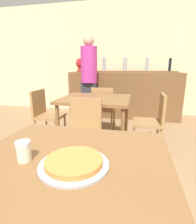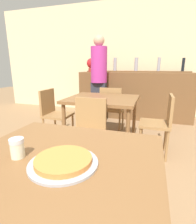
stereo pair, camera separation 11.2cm
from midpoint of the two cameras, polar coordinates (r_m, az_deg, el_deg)
name	(u,v)px [view 1 (the left image)]	position (r m, az deg, el deg)	size (l,w,h in m)	color
wall_back	(126,59)	(4.75, 8.52, 16.81)	(8.00, 0.05, 2.80)	beige
dining_table_near	(70,173)	(0.97, -12.51, -18.98)	(1.00, 0.89, 0.76)	brown
dining_table_far	(96,104)	(2.54, -2.06, 2.74)	(0.98, 0.87, 0.77)	brown
bar_counter	(123,95)	(4.29, 7.58, 5.54)	(2.60, 0.56, 1.08)	brown
bar_back_shelf	(124,69)	(4.38, 7.74, 13.66)	(2.39, 0.24, 0.34)	brown
chair_far_side_front	(83,130)	(2.03, -6.37, -5.80)	(0.40, 0.40, 0.86)	olive
chair_far_side_back	(103,107)	(3.16, 0.76, 1.76)	(0.40, 0.40, 0.86)	olive
chair_far_side_left	(45,113)	(2.89, -17.88, -0.17)	(0.40, 0.40, 0.86)	olive
chair_far_side_right	(153,119)	(2.51, 16.33, -2.25)	(0.40, 0.40, 0.86)	olive
pizza_tray	(74,163)	(0.85, -11.74, -15.98)	(0.32, 0.32, 0.04)	#A3A3A8
cheese_shaker	(24,151)	(0.95, -26.32, -11.39)	(0.07, 0.07, 0.10)	beige
person_standing	(89,76)	(3.80, -3.80, 11.49)	(0.34, 0.34, 1.83)	#2D2D38
potted_plant	(81,64)	(4.41, -6.37, 15.23)	(0.24, 0.24, 0.33)	maroon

